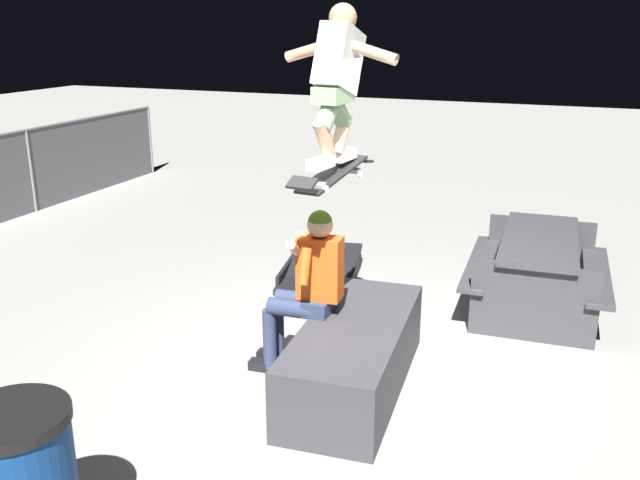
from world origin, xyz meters
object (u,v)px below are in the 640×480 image
object	(u,v)px
kicker_ramp	(320,273)
picnic_table_back	(538,261)
skateboard	(333,174)
person_sitting_on_ledge	(307,283)
ledge_box_main	(354,356)
skater_airborne	(337,77)

from	to	relation	value
kicker_ramp	picnic_table_back	size ratio (longest dim) A/B	0.76
skateboard	kicker_ramp	distance (m)	2.79
picnic_table_back	kicker_ramp	bearing A→B (deg)	90.33
person_sitting_on_ledge	skateboard	distance (m)	0.93
ledge_box_main	skater_airborne	bearing A→B (deg)	59.86
picnic_table_back	ledge_box_main	bearing A→B (deg)	151.47
ledge_box_main	skateboard	distance (m)	1.43
skateboard	picnic_table_back	xyz separation A→B (m)	(2.08, -1.38, -1.18)
skateboard	kicker_ramp	xyz separation A→B (m)	(2.07, 0.92, -1.63)
ledge_box_main	person_sitting_on_ledge	world-z (taller)	person_sitting_on_ledge
person_sitting_on_ledge	skater_airborne	distance (m)	1.61
kicker_ramp	picnic_table_back	xyz separation A→B (m)	(0.01, -2.30, 0.44)
ledge_box_main	person_sitting_on_ledge	distance (m)	0.68
skater_airborne	picnic_table_back	distance (m)	3.08
skateboard	picnic_table_back	distance (m)	2.76
person_sitting_on_ledge	kicker_ramp	world-z (taller)	person_sitting_on_ledge
person_sitting_on_ledge	picnic_table_back	distance (m)	2.61
ledge_box_main	picnic_table_back	size ratio (longest dim) A/B	1.06
picnic_table_back	skater_airborne	bearing A→B (deg)	145.90
skater_airborne	kicker_ramp	xyz separation A→B (m)	(2.01, 0.93, -2.31)
ledge_box_main	person_sitting_on_ledge	size ratio (longest dim) A/B	1.35
ledge_box_main	picnic_table_back	xyz separation A→B (m)	(2.14, -1.16, 0.23)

